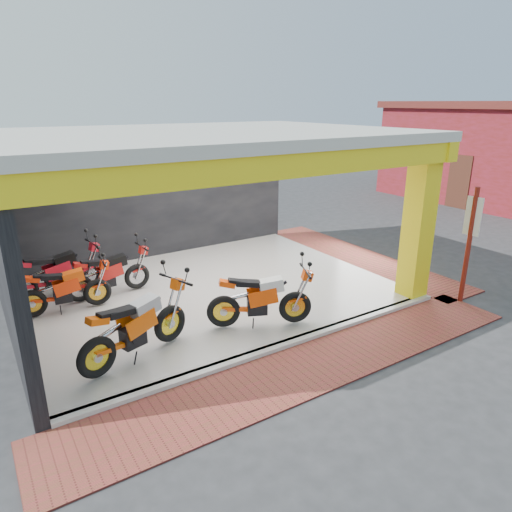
# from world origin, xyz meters

# --- Properties ---
(ground) EXTENTS (80.00, 80.00, 0.00)m
(ground) POSITION_xyz_m (0.00, 0.00, 0.00)
(ground) COLOR #2D2D30
(ground) RESTS_ON ground
(showroom_floor) EXTENTS (8.00, 6.00, 0.10)m
(showroom_floor) POSITION_xyz_m (0.00, 2.00, 0.05)
(showroom_floor) COLOR silver
(showroom_floor) RESTS_ON ground
(showroom_ceiling) EXTENTS (8.40, 6.40, 0.20)m
(showroom_ceiling) POSITION_xyz_m (0.00, 2.00, 3.60)
(showroom_ceiling) COLOR beige
(showroom_ceiling) RESTS_ON corner_column
(back_wall) EXTENTS (8.20, 0.20, 3.50)m
(back_wall) POSITION_xyz_m (0.00, 5.10, 1.75)
(back_wall) COLOR black
(back_wall) RESTS_ON ground
(left_wall) EXTENTS (0.20, 6.20, 3.50)m
(left_wall) POSITION_xyz_m (-4.10, 2.00, 1.75)
(left_wall) COLOR black
(left_wall) RESTS_ON ground
(corner_column) EXTENTS (0.50, 0.50, 3.50)m
(corner_column) POSITION_xyz_m (3.75, -0.75, 1.75)
(corner_column) COLOR yellow
(corner_column) RESTS_ON ground
(header_beam_front) EXTENTS (8.40, 0.30, 0.40)m
(header_beam_front) POSITION_xyz_m (0.00, -1.00, 3.30)
(header_beam_front) COLOR yellow
(header_beam_front) RESTS_ON corner_column
(header_beam_right) EXTENTS (0.30, 6.40, 0.40)m
(header_beam_right) POSITION_xyz_m (4.00, 2.00, 3.30)
(header_beam_right) COLOR yellow
(header_beam_right) RESTS_ON corner_column
(floor_kerb) EXTENTS (8.00, 0.20, 0.10)m
(floor_kerb) POSITION_xyz_m (0.00, -1.02, 0.05)
(floor_kerb) COLOR silver
(floor_kerb) RESTS_ON ground
(paver_front) EXTENTS (9.00, 1.40, 0.03)m
(paver_front) POSITION_xyz_m (0.00, -1.80, 0.01)
(paver_front) COLOR maroon
(paver_front) RESTS_ON ground
(paver_right) EXTENTS (1.40, 7.00, 0.03)m
(paver_right) POSITION_xyz_m (4.80, 2.00, 0.01)
(paver_right) COLOR maroon
(paver_right) RESTS_ON ground
(signpost) EXTENTS (0.10, 0.36, 2.59)m
(signpost) POSITION_xyz_m (4.50, -1.52, 1.42)
(signpost) COLOR maroon
(signpost) RESTS_ON ground
(moto_hero) EXTENTS (2.30, 1.63, 1.32)m
(moto_hero) POSITION_xyz_m (0.62, -0.50, 0.76)
(moto_hero) COLOR #FE4A0A
(moto_hero) RESTS_ON showroom_floor
(moto_row_a) EXTENTS (2.44, 1.52, 1.40)m
(moto_row_a) POSITION_xyz_m (-1.73, 0.13, 0.80)
(moto_row_a) COLOR #F2570A
(moto_row_a) RESTS_ON showroom_floor
(moto_row_b) EXTENTS (2.02, 0.81, 1.22)m
(moto_row_b) POSITION_xyz_m (-1.42, 2.86, 0.71)
(moto_row_b) COLOR red
(moto_row_b) RESTS_ON showroom_floor
(moto_row_c) EXTENTS (2.01, 0.89, 1.19)m
(moto_row_c) POSITION_xyz_m (-2.43, 2.43, 0.70)
(moto_row_c) COLOR #FF340A
(moto_row_c) RESTS_ON showroom_floor
(moto_row_d) EXTENTS (2.22, 1.03, 1.31)m
(moto_row_d) POSITION_xyz_m (-2.38, 3.49, 0.76)
(moto_row_d) COLOR red
(moto_row_d) RESTS_ON showroom_floor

